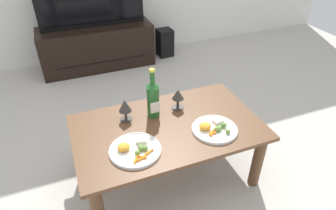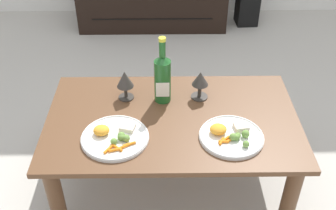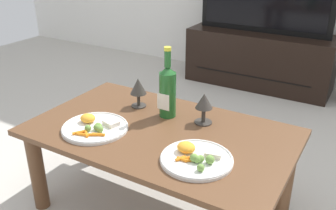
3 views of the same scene
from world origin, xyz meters
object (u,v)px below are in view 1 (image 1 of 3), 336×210
at_px(tv_screen, 91,0).
at_px(dinner_plate_left, 135,149).
at_px(wine_bottle, 153,98).
at_px(dinner_plate_right, 214,128).
at_px(floor_speaker, 165,43).
at_px(goblet_right, 178,96).
at_px(tv_stand, 97,47).
at_px(dining_table, 168,135).
at_px(goblet_left, 125,107).

bearing_deg(tv_screen, dinner_plate_left, -93.49).
xyz_separation_m(wine_bottle, dinner_plate_right, (0.29, -0.28, -0.12)).
xyz_separation_m(floor_speaker, goblet_right, (-0.55, -1.69, 0.36)).
bearing_deg(dinner_plate_right, tv_stand, 100.64).
bearing_deg(tv_stand, goblet_right, -81.23).
xyz_separation_m(tv_stand, dinner_plate_right, (0.37, -1.99, 0.21)).
distance_m(dining_table, dinner_plate_left, 0.30).
bearing_deg(floor_speaker, dining_table, -114.19).
height_order(tv_stand, floor_speaker, tv_stand).
xyz_separation_m(goblet_left, dinner_plate_left, (-0.03, -0.30, -0.09)).
bearing_deg(dinner_plate_left, dinner_plate_right, 0.09).
height_order(dining_table, wine_bottle, wine_bottle).
xyz_separation_m(floor_speaker, dinner_plate_right, (-0.44, -1.98, 0.28)).
bearing_deg(goblet_right, tv_stand, 98.77).
height_order(dining_table, goblet_left, goblet_left).
distance_m(tv_screen, goblet_left, 1.71).
relative_size(floor_speaker, goblet_left, 2.24).
xyz_separation_m(tv_screen, dinner_plate_right, (0.37, -1.99, -0.30)).
bearing_deg(tv_stand, wine_bottle, -87.20).
bearing_deg(wine_bottle, dinner_plate_left, -126.18).
distance_m(goblet_right, dinner_plate_right, 0.33).
height_order(goblet_left, goblet_right, goblet_left).
bearing_deg(tv_stand, goblet_left, -93.17).
distance_m(tv_stand, goblet_left, 1.72).
height_order(goblet_left, dinner_plate_left, goblet_left).
bearing_deg(dining_table, dinner_plate_left, -150.58).
xyz_separation_m(wine_bottle, goblet_left, (-0.18, 0.02, -0.03)).
bearing_deg(goblet_right, floor_speaker, 71.96).
relative_size(tv_screen, goblet_right, 7.71).
relative_size(tv_stand, goblet_right, 8.56).
height_order(goblet_left, dinner_plate_right, goblet_left).
distance_m(dining_table, tv_screen, 1.89).
xyz_separation_m(tv_screen, floor_speaker, (0.81, -0.00, -0.58)).
bearing_deg(wine_bottle, goblet_left, 174.23).
bearing_deg(dining_table, tv_screen, 93.95).
relative_size(wine_bottle, goblet_left, 2.25).
xyz_separation_m(tv_screen, wine_bottle, (0.08, -1.71, -0.18)).
distance_m(tv_screen, floor_speaker, 1.00).
distance_m(wine_bottle, goblet_left, 0.18).
bearing_deg(wine_bottle, floor_speaker, 66.91).
distance_m(tv_screen, dinner_plate_left, 2.01).
height_order(tv_stand, goblet_right, goblet_right).
xyz_separation_m(dining_table, tv_screen, (-0.13, 1.85, 0.39)).
bearing_deg(tv_screen, goblet_left, -93.17).
distance_m(floor_speaker, wine_bottle, 1.90).
bearing_deg(tv_screen, dining_table, -86.05).
relative_size(dining_table, tv_stand, 0.94).
height_order(tv_screen, floor_speaker, tv_screen).
xyz_separation_m(floor_speaker, wine_bottle, (-0.73, -1.70, 0.40)).
distance_m(dining_table, goblet_left, 0.32).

